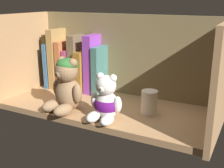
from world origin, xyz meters
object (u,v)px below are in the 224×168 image
at_px(book_1, 56,64).
at_px(book_3, 67,64).
at_px(book_2, 61,58).
at_px(teddy_bear_larger, 66,86).
at_px(book_5, 79,62).
at_px(book_0, 52,59).
at_px(book_6, 87,70).
at_px(book_7, 95,63).
at_px(pillar_candle, 149,103).
at_px(book_8, 102,69).
at_px(teddy_bear_smaller, 106,102).
at_px(book_4, 73,68).

bearing_deg(book_1, book_3, 0.00).
xyz_separation_m(book_2, book_3, (0.03, 0.00, -0.02)).
distance_m(book_1, teddy_bear_larger, 0.30).
relative_size(book_1, teddy_bear_larger, 1.02).
bearing_deg(book_5, book_2, 180.00).
bearing_deg(book_0, book_6, 0.00).
bearing_deg(book_6, book_7, 0.00).
bearing_deg(teddy_bear_larger, book_7, 96.22).
bearing_deg(pillar_candle, book_2, 163.35).
height_order(book_2, book_5, book_2).
height_order(book_6, book_8, book_8).
height_order(book_5, teddy_bear_smaller, book_5).
bearing_deg(book_4, teddy_bear_larger, -59.47).
relative_size(book_2, book_3, 1.24).
height_order(book_7, pillar_candle, book_7).
bearing_deg(teddy_bear_smaller, book_7, 127.45).
height_order(teddy_bear_larger, teddy_bear_smaller, teddy_bear_larger).
xyz_separation_m(book_1, teddy_bear_smaller, (0.36, -0.22, -0.03)).
relative_size(book_2, book_8, 1.30).
height_order(book_2, pillar_candle, book_2).
bearing_deg(book_4, book_0, 180.00).
relative_size(book_7, book_8, 1.22).
distance_m(book_2, book_3, 0.04).
xyz_separation_m(book_8, pillar_candle, (0.24, -0.13, -0.05)).
xyz_separation_m(book_1, book_2, (0.03, 0.00, 0.03)).
bearing_deg(book_7, book_1, 180.00).
bearing_deg(book_5, pillar_candle, -20.51).
xyz_separation_m(book_4, pillar_candle, (0.38, -0.13, -0.04)).
bearing_deg(book_5, book_7, 0.00).
distance_m(book_3, book_4, 0.03).
xyz_separation_m(teddy_bear_larger, teddy_bear_smaller, (0.15, -0.01, -0.03)).
xyz_separation_m(book_8, teddy_bear_smaller, (0.14, -0.22, -0.03)).
height_order(book_0, book_5, book_5).
height_order(book_5, book_7, book_7).
xyz_separation_m(book_7, teddy_bear_larger, (0.02, -0.22, -0.03)).
bearing_deg(teddy_bear_smaller, book_1, 148.05).
distance_m(book_3, book_6, 0.09).
height_order(book_0, teddy_bear_larger, book_0).
relative_size(book_6, pillar_candle, 2.04).
bearing_deg(book_7, book_2, 180.00).
distance_m(book_2, teddy_bear_smaller, 0.41).
xyz_separation_m(book_5, book_6, (0.04, 0.00, -0.03)).
xyz_separation_m(book_6, pillar_candle, (0.31, -0.13, -0.04)).
bearing_deg(teddy_bear_larger, book_2, 130.38).
xyz_separation_m(book_2, teddy_bear_larger, (0.18, -0.22, -0.04)).
relative_size(book_7, teddy_bear_smaller, 1.56).
height_order(book_0, book_2, book_2).
bearing_deg(book_6, book_5, 180.00).
bearing_deg(teddy_bear_smaller, book_6, 132.98).
xyz_separation_m(book_3, pillar_candle, (0.40, -0.13, -0.06)).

